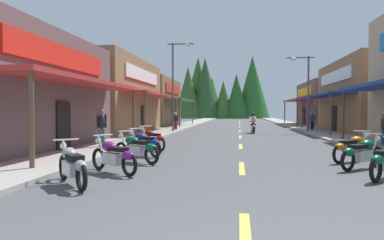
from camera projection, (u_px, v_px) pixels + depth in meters
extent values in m
cube|color=#4C4C4F|center=(240.00, 130.00, 31.67)|extent=(9.63, 88.66, 0.10)
cube|color=#9E9991|center=(174.00, 128.00, 32.48)|extent=(2.60, 88.66, 0.12)
cube|color=#9E9991|center=(309.00, 129.00, 30.85)|extent=(2.60, 88.66, 0.12)
cube|color=#E0C64C|center=(246.00, 240.00, 4.59)|extent=(0.16, 2.40, 0.01)
cube|color=#E0C64C|center=(242.00, 168.00, 10.37)|extent=(0.16, 2.40, 0.01)
cube|color=#E0C64C|center=(241.00, 146.00, 16.59)|extent=(0.16, 2.40, 0.01)
cube|color=#E0C64C|center=(240.00, 137.00, 22.42)|extent=(0.16, 2.40, 0.01)
cube|color=#E0C64C|center=(240.00, 131.00, 29.11)|extent=(0.16, 2.40, 0.01)
cube|color=#E0C64C|center=(240.00, 127.00, 35.82)|extent=(0.16, 2.40, 0.01)
cube|color=#E0C64C|center=(240.00, 125.00, 42.34)|extent=(0.16, 2.40, 0.01)
cube|color=#E0C64C|center=(239.00, 123.00, 47.31)|extent=(0.16, 2.40, 0.01)
cube|color=#E0C64C|center=(239.00, 122.00, 52.49)|extent=(0.16, 2.40, 0.01)
cube|color=#E0C64C|center=(239.00, 121.00, 58.09)|extent=(0.16, 2.40, 0.01)
cube|color=#E0C64C|center=(239.00, 120.00, 63.73)|extent=(0.16, 2.40, 0.01)
cube|color=#B72D28|center=(83.00, 82.00, 14.41)|extent=(1.80, 9.83, 0.16)
cylinder|color=brown|center=(32.00, 122.00, 9.68)|extent=(0.14, 0.14, 2.82)
cylinder|color=brown|center=(133.00, 116.00, 19.03)|extent=(0.14, 0.14, 2.82)
cube|color=red|center=(63.00, 56.00, 14.49)|extent=(0.10, 7.65, 0.90)
cube|color=black|center=(64.00, 127.00, 14.57)|extent=(0.08, 1.10, 2.10)
cube|color=olive|center=(95.00, 97.00, 27.24)|extent=(7.70, 12.06, 5.63)
cube|color=#B72D28|center=(154.00, 95.00, 26.60)|extent=(1.80, 10.85, 0.16)
cylinder|color=brown|center=(145.00, 116.00, 21.37)|extent=(0.14, 0.14, 2.82)
cylinder|color=brown|center=(176.00, 114.00, 31.72)|extent=(0.14, 0.14, 2.82)
cube|color=white|center=(143.00, 76.00, 26.67)|extent=(0.10, 8.44, 0.90)
cube|color=black|center=(143.00, 119.00, 26.77)|extent=(0.08, 1.10, 2.10)
cube|color=brown|center=(144.00, 103.00, 39.22)|extent=(6.54, 10.88, 5.23)
cube|color=#236033|center=(181.00, 100.00, 38.65)|extent=(1.80, 9.79, 0.16)
cylinder|color=brown|center=(180.00, 114.00, 33.95)|extent=(0.14, 0.14, 2.82)
cylinder|color=brown|center=(192.00, 113.00, 43.25)|extent=(0.14, 0.14, 2.82)
cube|color=red|center=(173.00, 89.00, 38.73)|extent=(0.10, 7.61, 0.90)
cube|color=black|center=(173.00, 117.00, 38.82)|extent=(0.08, 1.10, 2.10)
cylinder|color=brown|center=(343.00, 116.00, 19.85)|extent=(0.14, 0.14, 2.82)
cube|color=navy|center=(323.00, 96.00, 27.50)|extent=(1.80, 10.61, 0.16)
cylinder|color=brown|center=(331.00, 115.00, 22.58)|extent=(0.14, 0.14, 2.82)
cylinder|color=brown|center=(302.00, 114.00, 32.69)|extent=(0.14, 0.14, 2.82)
cube|color=white|center=(334.00, 77.00, 27.34)|extent=(0.10, 8.25, 0.90)
cube|color=black|center=(334.00, 119.00, 27.43)|extent=(0.08, 1.10, 2.10)
cube|color=brown|center=(335.00, 104.00, 39.59)|extent=(6.77, 11.22, 4.96)
cube|color=#B72D28|center=(297.00, 100.00, 40.15)|extent=(1.80, 10.10, 0.16)
cylinder|color=brown|center=(297.00, 114.00, 35.48)|extent=(0.14, 0.14, 2.82)
cylinder|color=brown|center=(285.00, 113.00, 45.09)|extent=(0.14, 0.14, 2.82)
cube|color=yellow|center=(304.00, 92.00, 40.01)|extent=(0.10, 7.85, 0.90)
cube|color=black|center=(304.00, 116.00, 40.08)|extent=(0.08, 1.10, 2.10)
cylinder|color=#474C51|center=(173.00, 88.00, 27.17)|extent=(0.14, 0.14, 6.98)
cylinder|color=#474C51|center=(181.00, 44.00, 26.99)|extent=(2.05, 0.10, 0.10)
ellipsoid|color=silver|center=(187.00, 45.00, 26.92)|extent=(0.50, 0.30, 0.24)
cylinder|color=#474C51|center=(308.00, 95.00, 26.84)|extent=(0.14, 0.14, 5.91)
cylinder|color=#474C51|center=(300.00, 58.00, 26.84)|extent=(2.05, 0.10, 0.10)
ellipsoid|color=silver|center=(293.00, 59.00, 26.92)|extent=(0.50, 0.30, 0.24)
torus|color=black|center=(376.00, 169.00, 8.26)|extent=(0.50, 0.55, 0.64)
cube|color=black|center=(384.00, 153.00, 8.58)|extent=(0.61, 0.64, 0.12)
ellipsoid|color=#0C5933|center=(377.00, 160.00, 8.29)|extent=(0.47, 0.49, 0.24)
torus|color=black|center=(377.00, 156.00, 10.61)|extent=(0.55, 0.50, 0.64)
torus|color=black|center=(348.00, 160.00, 9.78)|extent=(0.55, 0.50, 0.64)
cube|color=silver|center=(363.00, 156.00, 10.19)|extent=(0.71, 0.67, 0.32)
ellipsoid|color=#0C5933|center=(367.00, 144.00, 10.29)|extent=(0.63, 0.61, 0.28)
cube|color=black|center=(358.00, 147.00, 10.05)|extent=(0.64, 0.61, 0.12)
ellipsoid|color=#0C5933|center=(349.00, 152.00, 9.80)|extent=(0.49, 0.47, 0.24)
cylinder|color=silver|center=(375.00, 146.00, 10.53)|extent=(0.32, 0.29, 0.71)
cylinder|color=silver|center=(373.00, 134.00, 10.45)|extent=(0.42, 0.48, 0.04)
sphere|color=white|center=(378.00, 139.00, 10.61)|extent=(0.16, 0.16, 0.16)
torus|color=black|center=(366.00, 151.00, 12.00)|extent=(0.55, 0.49, 0.64)
torus|color=black|center=(339.00, 154.00, 11.20)|extent=(0.55, 0.49, 0.64)
cube|color=silver|center=(353.00, 150.00, 11.60)|extent=(0.71, 0.67, 0.32)
ellipsoid|color=#BF660C|center=(357.00, 140.00, 11.70)|extent=(0.63, 0.61, 0.28)
cube|color=black|center=(348.00, 142.00, 11.46)|extent=(0.64, 0.60, 0.12)
ellipsoid|color=#BF660C|center=(340.00, 147.00, 11.22)|extent=(0.49, 0.47, 0.24)
cylinder|color=silver|center=(364.00, 142.00, 11.93)|extent=(0.32, 0.29, 0.71)
cylinder|color=silver|center=(362.00, 131.00, 11.85)|extent=(0.42, 0.48, 0.04)
sphere|color=white|center=(366.00, 136.00, 12.01)|extent=(0.16, 0.16, 0.16)
torus|color=black|center=(64.00, 167.00, 8.59)|extent=(0.50, 0.55, 0.64)
torus|color=black|center=(81.00, 177.00, 7.34)|extent=(0.50, 0.55, 0.64)
cube|color=silver|center=(72.00, 168.00, 7.96)|extent=(0.67, 0.71, 0.32)
ellipsoid|color=#99999E|center=(69.00, 153.00, 8.12)|extent=(0.61, 0.63, 0.28)
cube|color=black|center=(75.00, 157.00, 7.75)|extent=(0.61, 0.64, 0.12)
ellipsoid|color=#99999E|center=(81.00, 166.00, 7.38)|extent=(0.47, 0.49, 0.24)
cylinder|color=silver|center=(65.00, 154.00, 8.47)|extent=(0.29, 0.32, 0.71)
cylinder|color=silver|center=(66.00, 140.00, 8.36)|extent=(0.48, 0.43, 0.04)
sphere|color=white|center=(63.00, 146.00, 8.60)|extent=(0.16, 0.16, 0.16)
torus|color=black|center=(99.00, 159.00, 10.07)|extent=(0.57, 0.46, 0.64)
torus|color=black|center=(129.00, 164.00, 9.02)|extent=(0.57, 0.46, 0.64)
cube|color=silver|center=(113.00, 159.00, 9.54)|extent=(0.73, 0.64, 0.32)
ellipsoid|color=#721972|center=(109.00, 146.00, 9.67)|extent=(0.64, 0.59, 0.28)
cube|color=black|center=(118.00, 149.00, 9.36)|extent=(0.65, 0.58, 0.12)
ellipsoid|color=#721972|center=(128.00, 155.00, 9.05)|extent=(0.50, 0.45, 0.24)
cylinder|color=silver|center=(101.00, 148.00, 9.97)|extent=(0.33, 0.27, 0.71)
cylinder|color=silver|center=(103.00, 135.00, 9.87)|extent=(0.39, 0.51, 0.04)
sphere|color=white|center=(98.00, 141.00, 10.07)|extent=(0.16, 0.16, 0.16)
torus|color=black|center=(121.00, 151.00, 11.99)|extent=(0.60, 0.42, 0.64)
torus|color=black|center=(152.00, 155.00, 11.04)|extent=(0.60, 0.42, 0.64)
cube|color=silver|center=(136.00, 150.00, 11.51)|extent=(0.74, 0.61, 0.32)
ellipsoid|color=#0C5933|center=(132.00, 140.00, 11.63)|extent=(0.64, 0.57, 0.28)
cube|color=black|center=(141.00, 142.00, 11.34)|extent=(0.66, 0.55, 0.12)
ellipsoid|color=#0C5933|center=(151.00, 147.00, 11.06)|extent=(0.50, 0.44, 0.24)
cylinder|color=silver|center=(124.00, 142.00, 11.90)|extent=(0.35, 0.25, 0.71)
cylinder|color=silver|center=(126.00, 131.00, 11.81)|extent=(0.35, 0.53, 0.04)
sphere|color=white|center=(121.00, 136.00, 11.99)|extent=(0.16, 0.16, 0.16)
torus|color=black|center=(132.00, 146.00, 13.74)|extent=(0.56, 0.48, 0.64)
torus|color=black|center=(155.00, 149.00, 12.66)|extent=(0.56, 0.48, 0.64)
cube|color=silver|center=(143.00, 145.00, 13.20)|extent=(0.72, 0.65, 0.32)
ellipsoid|color=navy|center=(140.00, 137.00, 13.33)|extent=(0.64, 0.60, 0.28)
cube|color=black|center=(147.00, 138.00, 13.01)|extent=(0.64, 0.59, 0.12)
ellipsoid|color=navy|center=(154.00, 143.00, 12.69)|extent=(0.49, 0.46, 0.24)
cylinder|color=silver|center=(134.00, 138.00, 13.64)|extent=(0.33, 0.28, 0.71)
cylinder|color=silver|center=(135.00, 129.00, 13.54)|extent=(0.40, 0.49, 0.04)
sphere|color=white|center=(131.00, 133.00, 13.75)|extent=(0.16, 0.16, 0.16)
torus|color=black|center=(143.00, 141.00, 15.76)|extent=(0.52, 0.52, 0.64)
torus|color=black|center=(161.00, 144.00, 14.57)|extent=(0.52, 0.52, 0.64)
cube|color=silver|center=(152.00, 141.00, 15.17)|extent=(0.69, 0.69, 0.32)
ellipsoid|color=#A51414|center=(149.00, 133.00, 15.32)|extent=(0.62, 0.62, 0.28)
cube|color=black|center=(154.00, 135.00, 14.96)|extent=(0.62, 0.62, 0.12)
ellipsoid|color=#A51414|center=(160.00, 138.00, 14.60)|extent=(0.48, 0.48, 0.24)
cylinder|color=silver|center=(144.00, 134.00, 15.65)|extent=(0.30, 0.31, 0.71)
cylinder|color=silver|center=(146.00, 126.00, 15.55)|extent=(0.45, 0.45, 0.04)
sphere|color=white|center=(143.00, 130.00, 15.77)|extent=(0.16, 0.16, 0.16)
torus|color=black|center=(252.00, 129.00, 27.06)|extent=(0.13, 0.64, 0.64)
torus|color=black|center=(254.00, 130.00, 25.57)|extent=(0.13, 0.64, 0.64)
cube|color=silver|center=(253.00, 128.00, 26.31)|extent=(0.32, 0.71, 0.32)
ellipsoid|color=#99999E|center=(253.00, 124.00, 26.50)|extent=(0.35, 0.58, 0.28)
cube|color=black|center=(253.00, 124.00, 26.06)|extent=(0.31, 0.61, 0.12)
ellipsoid|color=#99999E|center=(254.00, 126.00, 25.61)|extent=(0.26, 0.45, 0.24)
cylinder|color=silver|center=(252.00, 124.00, 26.92)|extent=(0.08, 0.37, 0.71)
cylinder|color=silver|center=(252.00, 120.00, 26.79)|extent=(0.60, 0.07, 0.04)
sphere|color=white|center=(252.00, 122.00, 27.08)|extent=(0.16, 0.16, 0.16)
ellipsoid|color=#B2A599|center=(253.00, 119.00, 26.14)|extent=(0.40, 0.40, 0.64)
sphere|color=black|center=(253.00, 114.00, 26.18)|extent=(0.24, 0.24, 0.24)
cylinder|color=#B2A599|center=(251.00, 124.00, 26.34)|extent=(0.16, 0.43, 0.24)
cylinder|color=#B2A599|center=(250.00, 119.00, 26.46)|extent=(0.13, 0.51, 0.40)
cylinder|color=#B2A599|center=(255.00, 124.00, 26.31)|extent=(0.16, 0.43, 0.24)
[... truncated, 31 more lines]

